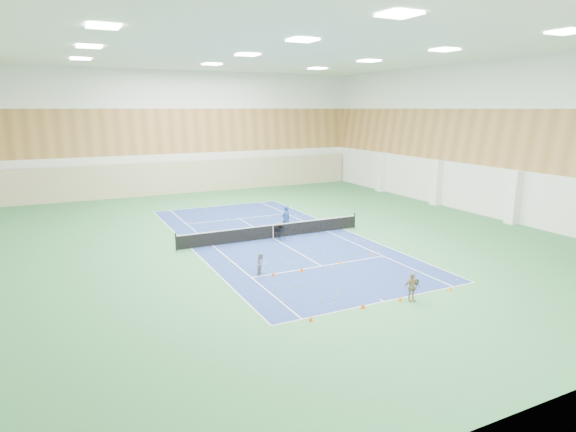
{
  "coord_description": "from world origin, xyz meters",
  "views": [
    {
      "loc": [
        -12.63,
        -27.92,
        8.38
      ],
      "look_at": [
        -0.08,
        -2.39,
        2.0
      ],
      "focal_mm": 30.0,
      "sensor_mm": 36.0,
      "label": 1
    }
  ],
  "objects": [
    {
      "name": "ground",
      "position": [
        0.0,
        0.0,
        0.0
      ],
      "size": [
        40.0,
        40.0,
        0.0
      ],
      "primitive_type": "plane",
      "color": "#307140",
      "rests_on": "ground"
    },
    {
      "name": "room_shell",
      "position": [
        0.0,
        0.0,
        6.0
      ],
      "size": [
        36.0,
        40.0,
        12.0
      ],
      "primitive_type": null,
      "color": "white",
      "rests_on": "ground"
    },
    {
      "name": "child_apron",
      "position": [
        1.13,
        -12.34,
        0.65
      ],
      "size": [
        0.81,
        0.46,
        1.31
      ],
      "primitive_type": "imported",
      "rotation": [
        0.0,
        0.0,
        -0.19
      ],
      "color": "#A2835C",
      "rests_on": "ground"
    },
    {
      "name": "court_surface",
      "position": [
        0.0,
        0.0,
        0.01
      ],
      "size": [
        10.97,
        23.77,
        0.01
      ],
      "primitive_type": "cube",
      "color": "navy",
      "rests_on": "ground"
    },
    {
      "name": "coach",
      "position": [
        1.41,
        0.97,
        0.96
      ],
      "size": [
        0.79,
        0.61,
        1.91
      ],
      "primitive_type": "imported",
      "rotation": [
        0.0,
        0.0,
        3.38
      ],
      "color": "navy",
      "rests_on": "ground"
    },
    {
      "name": "cone_base_d",
      "position": [
        3.6,
        -12.2,
        0.11
      ],
      "size": [
        0.2,
        0.2,
        0.22
      ],
      "primitive_type": "cone",
      "color": "orange",
      "rests_on": "ground"
    },
    {
      "name": "wood_cladding",
      "position": [
        0.0,
        0.0,
        8.0
      ],
      "size": [
        36.0,
        40.0,
        8.0
      ],
      "primitive_type": null,
      "color": "#AD7840",
      "rests_on": "room_shell"
    },
    {
      "name": "tennis_balls_scatter",
      "position": [
        0.0,
        0.0,
        0.05
      ],
      "size": [
        10.57,
        22.77,
        0.07
      ],
      "primitive_type": null,
      "color": "#D0F429",
      "rests_on": "ground"
    },
    {
      "name": "cone_svc_c",
      "position": [
        1.12,
        -6.52,
        0.11
      ],
      "size": [
        0.21,
        0.21,
        0.23
      ],
      "primitive_type": "cone",
      "color": "orange",
      "rests_on": "ground"
    },
    {
      "name": "ceiling_light_grid",
      "position": [
        0.0,
        0.0,
        11.92
      ],
      "size": [
        21.4,
        25.4,
        0.06
      ],
      "primitive_type": null,
      "color": "white",
      "rests_on": "room_shell"
    },
    {
      "name": "cone_base_b",
      "position": [
        -1.26,
        -12.07,
        0.12
      ],
      "size": [
        0.21,
        0.21,
        0.23
      ],
      "primitive_type": "cone",
      "color": "#FF460D",
      "rests_on": "ground"
    },
    {
      "name": "cone_svc_a",
      "position": [
        -3.01,
        -6.63,
        0.11
      ],
      "size": [
        0.2,
        0.2,
        0.22
      ],
      "primitive_type": "cone",
      "color": "#DB4A0B",
      "rests_on": "ground"
    },
    {
      "name": "tennis_net",
      "position": [
        0.0,
        0.0,
        0.55
      ],
      "size": [
        12.8,
        0.1,
        1.1
      ],
      "primitive_type": null,
      "color": "black",
      "rests_on": "ground"
    },
    {
      "name": "cone_svc_d",
      "position": [
        3.67,
        -5.87,
        0.1
      ],
      "size": [
        0.18,
        0.18,
        0.2
      ],
      "primitive_type": "cone",
      "color": "#E84B0C",
      "rests_on": "ground"
    },
    {
      "name": "child_court",
      "position": [
        -3.47,
        -6.17,
        0.58
      ],
      "size": [
        0.71,
        0.71,
        1.16
      ],
      "primitive_type": "imported",
      "rotation": [
        0.0,
        0.0,
        0.78
      ],
      "color": "gray",
      "rests_on": "ground"
    },
    {
      "name": "back_curtain",
      "position": [
        0.0,
        19.75,
        1.6
      ],
      "size": [
        35.4,
        0.16,
        3.2
      ],
      "primitive_type": "cube",
      "color": "#C6B793",
      "rests_on": "ground"
    },
    {
      "name": "cone_base_c",
      "position": [
        0.71,
        -12.11,
        0.11
      ],
      "size": [
        0.21,
        0.21,
        0.23
      ],
      "primitive_type": "cone",
      "color": "orange",
      "rests_on": "ground"
    },
    {
      "name": "cone_svc_b",
      "position": [
        -1.41,
        -6.74,
        0.13
      ],
      "size": [
        0.23,
        0.23,
        0.25
      ],
      "primitive_type": "cone",
      "color": "#E24A0B",
      "rests_on": "ground"
    },
    {
      "name": "ball_cart",
      "position": [
        0.19,
        -0.66,
        0.45
      ],
      "size": [
        0.7,
        0.7,
        0.91
      ],
      "primitive_type": null,
      "rotation": [
        0.0,
        0.0,
        0.43
      ],
      "color": "black",
      "rests_on": "ground"
    },
    {
      "name": "cone_base_a",
      "position": [
        -3.87,
        -12.19,
        0.1
      ],
      "size": [
        0.19,
        0.19,
        0.21
      ],
      "primitive_type": "cone",
      "color": "#FF4B0D",
      "rests_on": "ground"
    }
  ]
}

